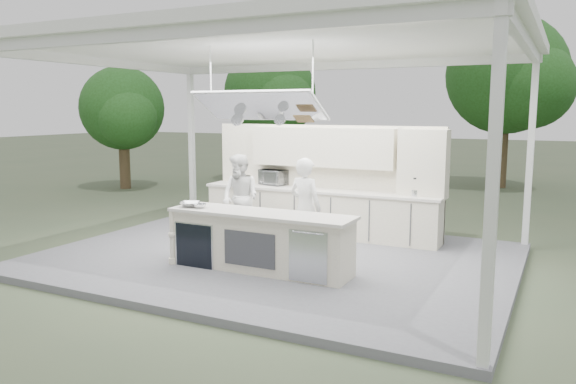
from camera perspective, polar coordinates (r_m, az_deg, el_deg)
The scene contains 12 objects.
ground at distance 10.07m, azimuth -1.24°, elevation -7.12°, with size 90.00×90.00×0.00m, color #454E35.
stage_deck at distance 10.05m, azimuth -1.24°, elevation -6.79°, with size 8.00×6.00×0.12m, color slate.
tent at distance 9.74m, azimuth -1.34°, elevation 14.40°, with size 8.20×6.20×3.86m.
demo_island at distance 9.06m, azimuth -2.95°, elevation -4.99°, with size 3.10×0.79×0.95m.
back_counter at distance 11.60m, azimuth 3.13°, elevation -2.01°, with size 5.08×0.72×0.95m.
back_wall_unit at distance 11.50m, azimuth 5.63°, elevation 2.78°, with size 5.05×0.48×2.25m.
tree_cluster at distance 18.95m, azimuth 12.41°, elevation 10.02°, with size 19.55×9.40×5.85m.
head_chef at distance 9.72m, azimuth 1.78°, elevation -1.64°, with size 0.64×0.42×1.76m, color white.
sous_chef at distance 11.04m, azimuth -4.86°, elevation -0.58°, with size 0.83×0.65×1.71m, color silver.
toaster_oven at distance 12.16m, azimuth -1.44°, elevation 1.52°, with size 0.60×0.41×0.33m, color silver.
bowl_large at distance 9.57m, azimuth -9.92°, elevation -1.24°, with size 0.34×0.34×0.08m, color #B0B2B7.
bowl_small at distance 9.42m, azimuth -8.95°, elevation -1.41°, with size 0.22×0.22×0.07m, color silver.
Camera 1 is at (4.53, -8.58, 2.69)m, focal length 35.00 mm.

